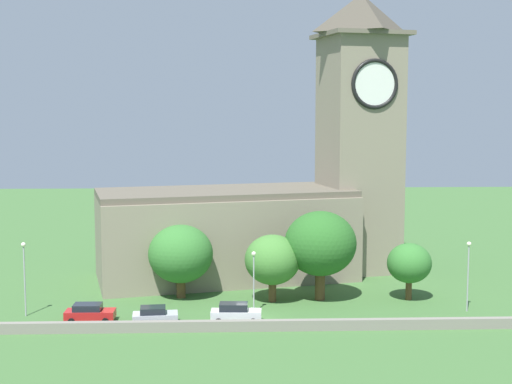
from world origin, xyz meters
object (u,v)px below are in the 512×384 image
car_red (90,313)px  tree_riverside_east (181,254)px  car_silver (155,316)px  church (278,194)px  streetlamp_west_end (24,267)px  tree_churchyard (409,263)px  streetlamp_central (468,265)px  car_white (235,313)px  tree_by_tower (320,244)px  streetlamp_west_mid (254,271)px  tree_riverside_west (272,260)px

car_red → tree_riverside_east: 12.27m
car_red → car_silver: car_red is taller
tree_riverside_east → church: bearing=43.9°
streetlamp_west_end → tree_riverside_east: bearing=23.9°
church → car_silver: church is taller
car_silver → car_red: bearing=169.3°
church → streetlamp_west_end: bearing=-146.3°
tree_churchyard → church: bearing=136.4°
streetlamp_central → streetlamp_west_end: bearing=-179.9°
car_silver → car_white: size_ratio=0.90×
church → tree_by_tower: 12.98m
car_white → tree_riverside_east: 11.59m
car_silver → streetlamp_west_end: bearing=165.5°
car_silver → streetlamp_central: (30.25, 3.36, 3.79)m
car_white → streetlamp_west_mid: bearing=60.6°
tree_riverside_west → car_red: bearing=-159.5°
car_white → tree_churchyard: bearing=23.0°
streetlamp_west_mid → tree_by_tower: bearing=34.4°
church → car_white: bearing=-104.8°
church → tree_by_tower: size_ratio=4.06×
streetlamp_central → tree_by_tower: tree_by_tower is taller
tree_by_tower → tree_riverside_east: bearing=174.6°
car_white → tree_riverside_west: 9.09m
tree_riverside_west → tree_riverside_east: size_ratio=0.90×
car_white → streetlamp_west_end: (-20.12, 3.02, 3.83)m
tree_churchyard → car_red: bearing=-168.0°
church → tree_riverside_east: 15.97m
car_silver → tree_riverside_west: (11.33, 7.72, 3.52)m
streetlamp_west_mid → tree_riverside_west: 4.74m
tree_by_tower → car_red: bearing=-162.4°
church → streetlamp_west_end: (-25.38, -16.90, -4.96)m
streetlamp_west_mid → streetlamp_central: size_ratio=0.88×
streetlamp_west_end → streetlamp_west_mid: size_ratio=1.18×
streetlamp_west_mid → tree_by_tower: size_ratio=0.66×
car_white → tree_riverside_east: tree_riverside_east is taller
streetlamp_west_mid → streetlamp_central: bearing=-0.3°
tree_by_tower → tree_riverside_west: tree_by_tower is taller
streetlamp_west_end → tree_churchyard: size_ratio=1.21×
tree_by_tower → tree_riverside_west: size_ratio=1.33×
car_white → tree_churchyard: (18.11, 7.67, 2.91)m
car_white → streetlamp_west_mid: size_ratio=0.78×
church → streetlamp_central: bearing=-43.8°
streetlamp_west_end → streetlamp_west_mid: 21.94m
streetlamp_central → streetlamp_west_mid: bearing=179.7°
church → car_white: size_ratio=7.94×
car_white → streetlamp_central: bearing=7.8°
church → car_silver: 25.45m
tree_by_tower → streetlamp_west_end: bearing=-170.1°
car_silver → streetlamp_west_end: streetlamp_west_end is taller
car_white → car_red: bearing=176.2°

